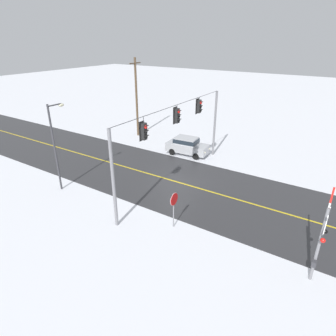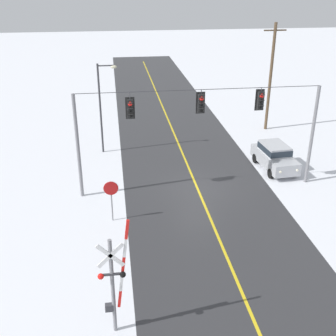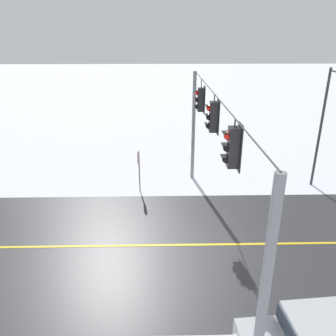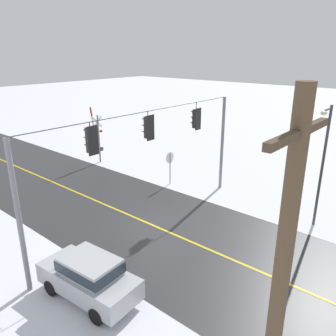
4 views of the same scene
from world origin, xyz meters
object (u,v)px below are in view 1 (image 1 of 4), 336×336
at_px(railroad_crossing, 321,240).
at_px(streetlamp_near, 56,140).
at_px(parked_car_silver, 187,145).
at_px(utility_pole, 137,97).
at_px(stop_sign, 174,203).

xyz_separation_m(railroad_crossing, streetlamp_near, (-0.38, 17.60, 1.63)).
xyz_separation_m(parked_car_silver, utility_pole, (2.23, 7.90, 3.51)).
xyz_separation_m(railroad_crossing, utility_pole, (13.12, 20.96, 2.18)).
relative_size(parked_car_silver, streetlamp_near, 0.66).
distance_m(railroad_crossing, streetlamp_near, 17.68).
bearing_deg(stop_sign, streetlamp_near, 92.01).
height_order(stop_sign, utility_pole, utility_pole).
height_order(parked_car_silver, streetlamp_near, streetlamp_near).
xyz_separation_m(streetlamp_near, utility_pole, (13.51, 3.35, 0.55)).
height_order(parked_car_silver, utility_pole, utility_pole).
distance_m(stop_sign, streetlamp_near, 10.07).
height_order(streetlamp_near, utility_pole, utility_pole).
bearing_deg(streetlamp_near, railroad_crossing, -88.75).
bearing_deg(utility_pole, parked_car_silver, -105.76).
bearing_deg(railroad_crossing, stop_sign, 90.29).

